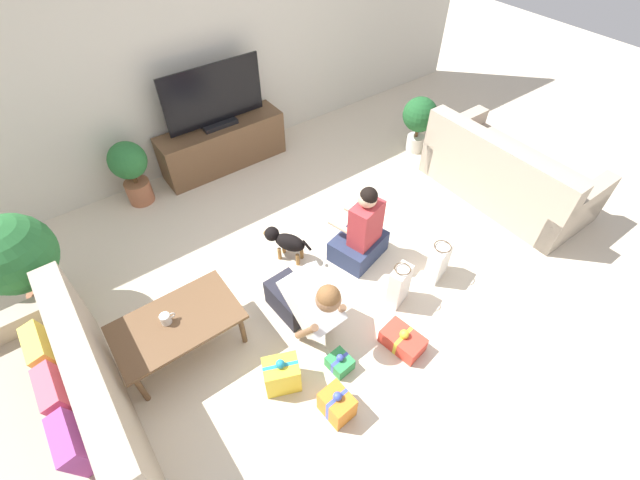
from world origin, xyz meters
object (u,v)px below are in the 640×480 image
(potted_plant_back_left, at_px, (130,168))
(gift_bag_a, at_px, (438,262))
(sofa_left, at_px, (60,419))
(gift_box_a, at_px, (340,363))
(tv_console, at_px, (223,145))
(person_kneeling, at_px, (305,300))
(potted_plant_corner_left, at_px, (14,257))
(gift_box_b, at_px, (403,340))
(gift_box_d, at_px, (282,374))
(person_sitting, at_px, (361,234))
(coffee_table, at_px, (177,324))
(gift_bag_b, at_px, (399,286))
(tv, at_px, (214,100))
(mug, at_px, (166,319))
(gift_box_c, at_px, (337,404))
(sofa_right, at_px, (506,175))
(dog, at_px, (285,241))
(potted_plant_corner_right, at_px, (419,118))

(potted_plant_back_left, distance_m, gift_bag_a, 3.38)
(sofa_left, relative_size, gift_box_a, 8.99)
(tv_console, xyz_separation_m, person_kneeling, (-0.55, -2.55, 0.07))
(sofa_left, distance_m, potted_plant_corner_left, 1.34)
(gift_box_b, height_order, gift_box_d, gift_box_d)
(person_sitting, height_order, gift_box_d, person_sitting)
(coffee_table, relative_size, gift_bag_b, 2.13)
(tv, xyz_separation_m, gift_box_b, (-0.01, -3.21, -0.81))
(sofa_left, distance_m, person_kneeling, 1.92)
(mug, bearing_deg, gift_box_c, -58.41)
(sofa_left, xyz_separation_m, gift_bag_a, (3.24, -0.51, -0.09))
(sofa_right, relative_size, gift_bag_a, 4.32)
(dog, height_order, gift_box_d, gift_box_d)
(tv, xyz_separation_m, gift_bag_b, (0.27, -2.84, -0.66))
(sofa_left, distance_m, gift_box_b, 2.61)
(gift_bag_b, bearing_deg, gift_bag_a, -0.14)
(tv, distance_m, gift_bag_b, 2.93)
(mug, bearing_deg, coffee_table, -31.57)
(gift_box_c, bearing_deg, gift_box_b, 8.33)
(dog, bearing_deg, gift_bag_a, 103.47)
(coffee_table, relative_size, dog, 2.14)
(tv_console, height_order, gift_box_d, tv_console)
(tv, xyz_separation_m, gift_bag_a, (0.78, -2.84, -0.68))
(tv_console, xyz_separation_m, mug, (-1.56, -2.11, 0.17))
(gift_box_a, bearing_deg, mug, 136.51)
(sofa_left, distance_m, gift_bag_b, 2.77)
(person_kneeling, relative_size, person_sitting, 0.93)
(gift_box_d, bearing_deg, tv, 70.61)
(coffee_table, distance_m, gift_box_d, 0.92)
(sofa_right, height_order, person_kneeling, sofa_right)
(gift_box_b, distance_m, mug, 1.93)
(person_kneeling, relative_size, gift_box_b, 2.17)
(potted_plant_corner_right, xyz_separation_m, gift_box_a, (-2.72, -1.87, -0.40))
(coffee_table, distance_m, dog, 1.31)
(person_kneeling, height_order, gift_bag_a, person_kneeling)
(gift_bag_b, bearing_deg, mug, 158.31)
(potted_plant_corner_left, xyz_separation_m, dog, (2.06, -0.70, -0.50))
(dog, distance_m, gift_box_c, 1.65)
(person_kneeling, bearing_deg, tv_console, 74.80)
(gift_box_b, bearing_deg, tv_console, 89.76)
(gift_box_b, height_order, gift_box_c, gift_box_c)
(coffee_table, xyz_separation_m, gift_box_d, (0.49, -0.75, -0.21))
(gift_box_c, bearing_deg, sofa_right, 15.90)
(tv, distance_m, gift_box_b, 3.31)
(tv_console, bearing_deg, gift_bag_b, -84.55)
(potted_plant_back_left, bearing_deg, potted_plant_corner_right, -19.14)
(sofa_left, relative_size, tv_console, 1.18)
(sofa_right, bearing_deg, dog, 75.27)
(potted_plant_corner_left, distance_m, gift_bag_b, 3.17)
(gift_box_a, distance_m, gift_box_b, 0.57)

